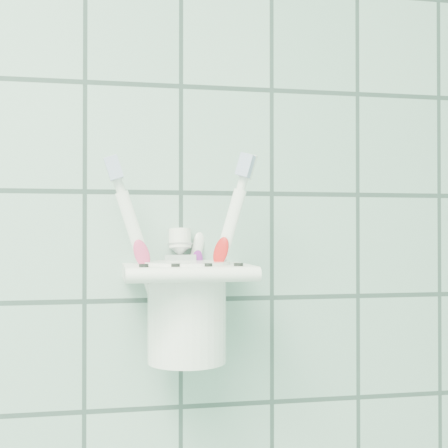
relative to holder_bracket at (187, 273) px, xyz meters
name	(u,v)px	position (x,y,z in m)	size (l,w,h in m)	color
holder_bracket	(187,273)	(0.00, 0.00, 0.00)	(0.13, 0.11, 0.04)	white
cup	(187,308)	(0.00, 0.00, -0.04)	(0.09, 0.09, 0.11)	white
toothbrush_pink	(174,250)	(-0.01, 0.01, 0.02)	(0.07, 0.02, 0.22)	white
toothbrush_blue	(173,255)	(-0.02, 0.00, 0.02)	(0.06, 0.08, 0.20)	white
toothbrush_orange	(195,249)	(0.01, 0.01, 0.03)	(0.07, 0.04, 0.22)	white
toothpaste_tube	(182,280)	(0.00, 0.02, -0.01)	(0.04, 0.03, 0.14)	silver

